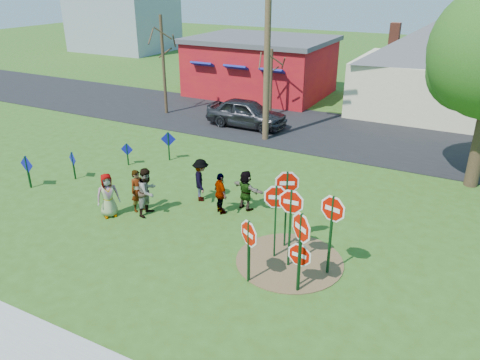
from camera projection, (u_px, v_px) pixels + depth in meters
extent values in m
plane|color=#315117|center=(183.00, 214.00, 16.66)|extent=(120.00, 120.00, 0.00)
cube|color=#9E9E99|center=(7.00, 342.00, 10.81)|extent=(22.00, 1.80, 0.08)
cube|color=black|center=(299.00, 128.00, 25.96)|extent=(120.00, 7.50, 0.04)
cylinder|color=brown|center=(289.00, 261.00, 13.92)|extent=(3.20, 3.20, 0.03)
cube|color=maroon|center=(261.00, 68.00, 32.85)|extent=(9.00, 7.00, 3.60)
cube|color=#4C4C51|center=(261.00, 39.00, 32.06)|extent=(9.40, 7.40, 0.30)
cube|color=navy|center=(203.00, 64.00, 30.76)|extent=(1.60, 0.78, 0.45)
cube|color=navy|center=(237.00, 68.00, 29.69)|extent=(1.60, 0.78, 0.45)
cube|color=navy|center=(273.00, 71.00, 28.63)|extent=(1.60, 0.78, 0.45)
cube|color=beige|center=(425.00, 87.00, 28.25)|extent=(8.00, 7.00, 3.20)
pyramid|color=#4C4C51|center=(436.00, 21.00, 26.71)|extent=(9.40, 9.40, 2.20)
cube|color=brown|center=(395.00, 35.00, 27.08)|extent=(0.55, 0.55, 1.40)
cube|color=brown|center=(472.00, 36.00, 26.99)|extent=(0.55, 0.55, 1.40)
cube|color=#8C939E|center=(123.00, 12.00, 51.26)|extent=(10.00, 8.00, 8.00)
cube|color=#0F3718|center=(249.00, 252.00, 12.65)|extent=(0.08, 0.09, 1.89)
cylinder|color=white|center=(249.00, 234.00, 12.41)|extent=(0.89, 0.52, 1.01)
cylinder|color=#B80D01|center=(249.00, 234.00, 12.41)|extent=(0.77, 0.45, 0.87)
cube|color=white|center=(249.00, 234.00, 12.41)|extent=(0.39, 0.23, 0.13)
cube|color=#0F3718|center=(286.00, 210.00, 14.20)|extent=(0.08, 0.08, 2.54)
cylinder|color=white|center=(287.00, 183.00, 13.83)|extent=(0.88, 0.49, 0.99)
cylinder|color=#B80D01|center=(287.00, 183.00, 13.83)|extent=(0.76, 0.43, 0.86)
cube|color=white|center=(287.00, 183.00, 13.83)|extent=(0.39, 0.21, 0.12)
cylinder|color=gold|center=(287.00, 183.00, 13.83)|extent=(0.88, 0.48, 0.99)
cube|color=#0F3718|center=(290.00, 229.00, 13.24)|extent=(0.05, 0.07, 2.44)
cylinder|color=white|center=(291.00, 202.00, 12.89)|extent=(0.98, 0.06, 0.98)
cylinder|color=#B80D01|center=(291.00, 202.00, 12.89)|extent=(0.85, 0.06, 0.85)
cube|color=white|center=(291.00, 202.00, 12.89)|extent=(0.43, 0.03, 0.12)
cube|color=#0F3718|center=(330.00, 236.00, 12.89)|extent=(0.07, 0.08, 2.44)
cylinder|color=white|center=(333.00, 209.00, 12.54)|extent=(0.99, 0.28, 1.02)
cylinder|color=#B80D01|center=(333.00, 209.00, 12.54)|extent=(0.86, 0.24, 0.88)
cube|color=white|center=(333.00, 209.00, 12.54)|extent=(0.44, 0.12, 0.13)
cylinder|color=gold|center=(333.00, 209.00, 12.54)|extent=(0.99, 0.27, 1.02)
cube|color=#0F3718|center=(299.00, 265.00, 12.57)|extent=(0.05, 0.07, 1.33)
cylinder|color=white|center=(300.00, 255.00, 12.44)|extent=(0.92, 0.09, 0.92)
cylinder|color=#B80D01|center=(300.00, 255.00, 12.44)|extent=(0.80, 0.08, 0.80)
cube|color=white|center=(300.00, 255.00, 12.44)|extent=(0.41, 0.04, 0.12)
cube|color=#0F3718|center=(300.00, 254.00, 12.16)|extent=(0.09, 0.09, 2.35)
cylinder|color=white|center=(301.00, 228.00, 11.85)|extent=(0.90, 0.66, 1.10)
cylinder|color=#B80D01|center=(301.00, 228.00, 11.85)|extent=(0.78, 0.57, 0.94)
cube|color=white|center=(301.00, 228.00, 11.85)|extent=(0.39, 0.29, 0.14)
cylinder|color=gold|center=(301.00, 228.00, 11.85)|extent=(0.89, 0.66, 1.10)
cube|color=#0F3718|center=(275.00, 222.00, 13.69)|extent=(0.07, 0.08, 2.36)
cylinder|color=white|center=(276.00, 197.00, 13.35)|extent=(0.91, 0.36, 0.96)
cylinder|color=#B80D01|center=(276.00, 197.00, 13.35)|extent=(0.78, 0.32, 0.83)
cube|color=white|center=(276.00, 197.00, 13.35)|extent=(0.40, 0.16, 0.12)
cube|color=#0F3718|center=(28.00, 172.00, 18.48)|extent=(0.06, 0.07, 1.34)
cube|color=navy|center=(27.00, 164.00, 18.34)|extent=(0.73, 0.07, 0.73)
cube|color=#0F3718|center=(74.00, 166.00, 19.30)|extent=(0.07, 0.07, 1.19)
cube|color=navy|center=(72.00, 159.00, 19.18)|extent=(0.59, 0.24, 0.62)
cube|color=#0F3718|center=(127.00, 154.00, 20.77)|extent=(0.06, 0.06, 1.02)
cube|color=navy|center=(127.00, 149.00, 20.68)|extent=(0.57, 0.16, 0.58)
cube|color=#0F3718|center=(169.00, 146.00, 21.25)|extent=(0.07, 0.08, 1.34)
cube|color=navy|center=(168.00, 139.00, 21.11)|extent=(0.64, 0.28, 0.69)
imported|color=#495395|center=(108.00, 195.00, 16.24)|extent=(0.88, 0.93, 1.61)
imported|color=#267162|center=(138.00, 191.00, 16.63)|extent=(0.54, 0.66, 1.57)
imported|color=#975C34|center=(148.00, 192.00, 16.35)|extent=(0.70, 0.88, 1.75)
imported|color=#37373D|center=(201.00, 180.00, 17.41)|extent=(1.10, 1.21, 1.63)
imported|color=#442B50|center=(221.00, 194.00, 16.46)|extent=(0.94, 0.83, 1.53)
imported|color=#1D4D2A|center=(246.00, 190.00, 16.77)|extent=(1.45, 0.82, 1.49)
imported|color=#303136|center=(247.00, 113.00, 25.85)|extent=(4.53, 1.83, 1.54)
cylinder|color=#4C3823|center=(268.00, 39.00, 22.17)|extent=(0.31, 0.31, 10.06)
sphere|color=#1F4713|center=(470.00, 70.00, 18.18)|extent=(3.26, 3.26, 3.26)
cylinder|color=#382819|center=(164.00, 66.00, 27.59)|extent=(0.18, 0.18, 5.76)
cylinder|color=#382819|center=(271.00, 83.00, 27.50)|extent=(0.18, 0.18, 3.94)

